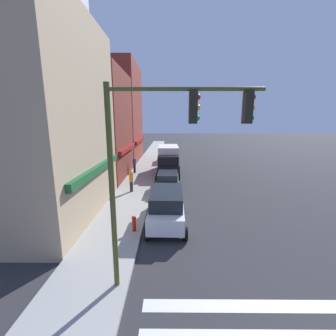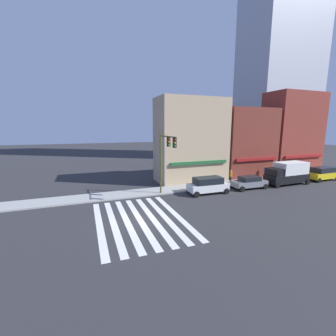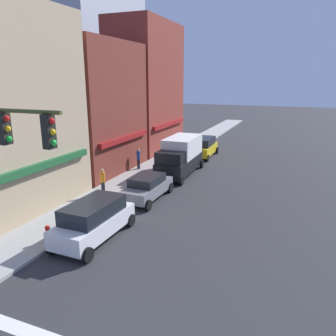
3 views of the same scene
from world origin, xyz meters
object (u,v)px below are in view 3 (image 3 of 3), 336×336
object	(u,v)px
box_truck_black	(180,155)
pedestrian_orange_vest	(103,181)
pedestrian_blue_shirt	(138,158)
fire_hydrant	(48,233)
suv_yellow	(204,147)
sedan_grey	(147,187)
suv_white	(94,219)

from	to	relation	value
box_truck_black	pedestrian_orange_vest	distance (m)	7.61
pedestrian_blue_shirt	fire_hydrant	bearing A→B (deg)	110.05
fire_hydrant	pedestrian_orange_vest	bearing A→B (deg)	10.64
suv_yellow	pedestrian_blue_shirt	xyz separation A→B (m)	(-7.21, 3.73, 0.04)
box_truck_black	pedestrian_blue_shirt	xyz separation A→B (m)	(-0.26, 3.73, -0.51)
fire_hydrant	box_truck_black	bearing A→B (deg)	-7.08
sedan_grey	suv_yellow	world-z (taller)	suv_yellow
sedan_grey	fire_hydrant	bearing A→B (deg)	168.31
suv_yellow	pedestrian_orange_vest	size ratio (longest dim) A/B	2.68
box_truck_black	pedestrian_orange_vest	xyz separation A→B (m)	(-6.99, 2.96, -0.51)
suv_white	fire_hydrant	distance (m)	2.20
suv_white	suv_yellow	bearing A→B (deg)	1.28
sedan_grey	box_truck_black	world-z (taller)	box_truck_black
suv_white	box_truck_black	xyz separation A→B (m)	(12.36, -0.00, 0.56)
suv_yellow	pedestrian_blue_shirt	distance (m)	8.11
sedan_grey	box_truck_black	xyz separation A→B (m)	(6.34, -0.00, 0.75)
suv_white	box_truck_black	world-z (taller)	box_truck_black
sedan_grey	fire_hydrant	size ratio (longest dim) A/B	5.27
sedan_grey	fire_hydrant	world-z (taller)	sedan_grey
pedestrian_blue_shirt	suv_yellow	bearing A→B (deg)	-105.86
pedestrian_orange_vest	fire_hydrant	xyz separation A→B (m)	(-6.70, -1.26, -0.46)
sedan_grey	box_truck_black	bearing A→B (deg)	1.33
pedestrian_blue_shirt	fire_hydrant	world-z (taller)	pedestrian_blue_shirt
sedan_grey	pedestrian_orange_vest	size ratio (longest dim) A/B	2.51
pedestrian_orange_vest	suv_yellow	bearing A→B (deg)	-43.25
pedestrian_orange_vest	fire_hydrant	distance (m)	6.83
suv_white	pedestrian_orange_vest	xyz separation A→B (m)	(5.37, 2.96, 0.04)
suv_yellow	fire_hydrant	xyz separation A→B (m)	(-20.64, 1.70, -0.42)
pedestrian_blue_shirt	suv_white	bearing A→B (deg)	118.59
fire_hydrant	suv_yellow	bearing A→B (deg)	-4.71
sedan_grey	pedestrian_blue_shirt	size ratio (longest dim) A/B	2.51
suv_white	fire_hydrant	xyz separation A→B (m)	(-1.33, 1.70, -0.42)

